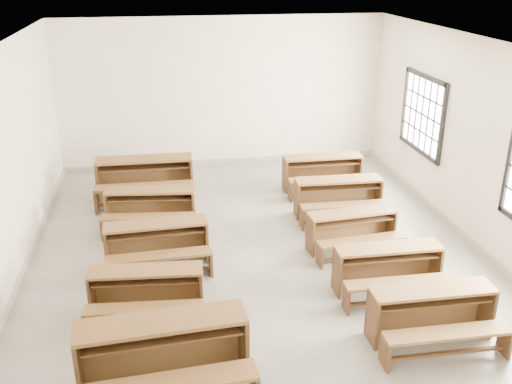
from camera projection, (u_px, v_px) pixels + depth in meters
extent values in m
plane|color=gray|center=(256.00, 250.00, 9.01)|extent=(8.50, 8.50, 0.00)
cube|color=white|center=(256.00, 45.00, 7.81)|extent=(7.00, 8.50, 0.05)
cube|color=silver|center=(223.00, 93.00, 12.26)|extent=(7.00, 0.05, 3.20)
cube|color=silver|center=(345.00, 320.00, 4.55)|extent=(7.00, 0.05, 3.20)
cube|color=silver|center=(8.00, 168.00, 7.86)|extent=(0.05, 8.50, 3.20)
cube|color=silver|center=(474.00, 143.00, 8.95)|extent=(0.05, 8.50, 3.20)
cube|color=gray|center=(224.00, 161.00, 12.85)|extent=(7.00, 0.04, 0.10)
cube|color=gray|center=(25.00, 266.00, 8.45)|extent=(0.04, 8.50, 0.10)
cube|color=gray|center=(461.00, 231.00, 9.54)|extent=(0.04, 8.50, 0.10)
cube|color=black|center=(509.00, 164.00, 8.02)|extent=(0.06, 0.08, 1.46)
cube|color=white|center=(423.00, 114.00, 10.59)|extent=(0.02, 1.50, 1.30)
cube|color=black|center=(427.00, 77.00, 10.32)|extent=(0.06, 1.62, 0.08)
cube|color=black|center=(418.00, 149.00, 10.85)|extent=(0.06, 1.62, 0.08)
cube|color=black|center=(442.00, 125.00, 9.87)|extent=(0.06, 0.08, 1.46)
cube|color=black|center=(405.00, 104.00, 11.31)|extent=(0.06, 0.08, 1.46)
cube|color=brown|center=(161.00, 322.00, 5.91)|extent=(1.81, 0.56, 0.04)
cube|color=brown|center=(162.00, 342.00, 6.25)|extent=(1.78, 0.16, 0.76)
cube|color=#462B18|center=(79.00, 366.00, 5.88)|extent=(0.07, 0.45, 0.76)
cube|color=#462B18|center=(243.00, 342.00, 6.25)|extent=(0.07, 0.45, 0.76)
cube|color=#462B18|center=(162.00, 336.00, 5.95)|extent=(1.67, 0.44, 0.02)
cube|color=brown|center=(168.00, 383.00, 5.55)|extent=(1.80, 0.43, 0.04)
cube|color=brown|center=(145.00, 271.00, 7.20)|extent=(1.46, 0.48, 0.04)
cube|color=brown|center=(148.00, 286.00, 7.47)|extent=(1.43, 0.16, 0.61)
cube|color=#462B18|center=(92.00, 295.00, 7.26)|extent=(0.07, 0.36, 0.61)
cube|color=#462B18|center=(202.00, 290.00, 7.37)|extent=(0.07, 0.36, 0.61)
cube|color=#462B18|center=(146.00, 280.00, 7.23)|extent=(1.34, 0.38, 0.02)
cube|color=brown|center=(143.00, 308.00, 6.89)|extent=(1.45, 0.38, 0.04)
cube|color=#462B18|center=(87.00, 324.00, 6.91)|extent=(0.06, 0.25, 0.34)
cube|color=#462B18|center=(202.00, 318.00, 7.02)|extent=(0.06, 0.25, 0.34)
cube|color=#462B18|center=(145.00, 327.00, 6.99)|extent=(1.32, 0.16, 0.04)
cube|color=brown|center=(155.00, 224.00, 8.38)|extent=(1.53, 0.45, 0.04)
cube|color=brown|center=(156.00, 239.00, 8.67)|extent=(1.51, 0.11, 0.64)
cube|color=#462B18|center=(106.00, 249.00, 8.37)|extent=(0.06, 0.38, 0.64)
cube|color=#462B18|center=(206.00, 240.00, 8.66)|extent=(0.06, 0.38, 0.64)
cube|color=#462B18|center=(156.00, 232.00, 8.42)|extent=(1.41, 0.35, 0.02)
cube|color=brown|center=(159.00, 256.00, 8.07)|extent=(1.52, 0.33, 0.04)
cube|color=#462B18|center=(107.00, 274.00, 8.00)|extent=(0.05, 0.27, 0.36)
cube|color=#462B18|center=(211.00, 262.00, 8.29)|extent=(0.05, 0.27, 0.36)
cube|color=#462B18|center=(160.00, 273.00, 8.18)|extent=(1.40, 0.11, 0.04)
cube|color=brown|center=(150.00, 190.00, 9.61)|extent=(1.54, 0.55, 0.04)
cube|color=brown|center=(152.00, 205.00, 9.89)|extent=(1.50, 0.21, 0.64)
cube|color=#462B18|center=(108.00, 209.00, 9.70)|extent=(0.08, 0.38, 0.64)
cube|color=#462B18|center=(194.00, 208.00, 9.77)|extent=(0.08, 0.38, 0.64)
cube|color=#462B18|center=(150.00, 198.00, 9.64)|extent=(1.41, 0.44, 0.02)
cube|color=brown|center=(147.00, 217.00, 9.29)|extent=(1.52, 0.44, 0.04)
cube|color=#462B18|center=(103.00, 229.00, 9.33)|extent=(0.07, 0.27, 0.36)
cube|color=#462B18|center=(193.00, 227.00, 9.40)|extent=(0.07, 0.27, 0.36)
cube|color=#462B18|center=(149.00, 232.00, 9.40)|extent=(1.39, 0.21, 0.04)
cube|color=brown|center=(144.00, 159.00, 10.72)|extent=(1.80, 0.48, 0.04)
cube|color=brown|center=(146.00, 175.00, 11.05)|extent=(1.80, 0.07, 0.76)
cube|color=#462B18|center=(98.00, 182.00, 10.74)|extent=(0.05, 0.45, 0.76)
cube|color=#462B18|center=(191.00, 177.00, 10.99)|extent=(0.05, 0.45, 0.76)
cube|color=#462B18|center=(144.00, 167.00, 10.75)|extent=(1.67, 0.36, 0.02)
cube|color=brown|center=(144.00, 186.00, 10.34)|extent=(1.80, 0.34, 0.04)
cube|color=#462B18|center=(96.00, 201.00, 10.31)|extent=(0.05, 0.31, 0.43)
cube|color=#462B18|center=(193.00, 195.00, 10.55)|extent=(0.05, 0.31, 0.43)
cube|color=#462B18|center=(146.00, 203.00, 10.47)|extent=(1.66, 0.08, 0.04)
cube|color=brown|center=(433.00, 290.00, 6.72)|extent=(1.50, 0.39, 0.04)
cube|color=brown|center=(424.00, 306.00, 7.01)|extent=(1.49, 0.06, 0.63)
cube|color=#462B18|center=(372.00, 319.00, 6.75)|extent=(0.04, 0.37, 0.63)
cube|color=#462B18|center=(486.00, 309.00, 6.96)|extent=(0.04, 0.37, 0.63)
cube|color=#462B18|center=(433.00, 300.00, 6.76)|extent=(1.38, 0.30, 0.02)
cube|color=brown|center=(448.00, 333.00, 6.41)|extent=(1.49, 0.28, 0.04)
cube|color=#462B18|center=(385.00, 354.00, 6.38)|extent=(0.04, 0.26, 0.35)
cube|color=#462B18|center=(505.00, 341.00, 6.59)|extent=(0.04, 0.26, 0.35)
cube|color=#462B18|center=(445.00, 353.00, 6.52)|extent=(1.38, 0.06, 0.04)
cube|color=brown|center=(389.00, 248.00, 7.74)|extent=(1.47, 0.39, 0.04)
cube|color=brown|center=(383.00, 263.00, 8.01)|extent=(1.46, 0.06, 0.62)
cube|color=#462B18|center=(337.00, 273.00, 7.76)|extent=(0.04, 0.37, 0.62)
cube|color=#462B18|center=(435.00, 265.00, 7.96)|extent=(0.04, 0.37, 0.62)
cube|color=#462B18|center=(389.00, 257.00, 7.77)|extent=(1.36, 0.30, 0.02)
cube|color=brown|center=(400.00, 282.00, 7.43)|extent=(1.47, 0.28, 0.04)
cube|color=#462B18|center=(346.00, 299.00, 7.40)|extent=(0.04, 0.26, 0.35)
cube|color=#462B18|center=(449.00, 290.00, 7.61)|extent=(0.04, 0.26, 0.35)
cube|color=#462B18|center=(398.00, 300.00, 7.54)|extent=(1.35, 0.07, 0.04)
cube|color=brown|center=(352.00, 213.00, 8.87)|extent=(1.42, 0.47, 0.03)
cube|color=brown|center=(347.00, 227.00, 9.13)|extent=(1.40, 0.15, 0.59)
cube|color=#462B18|center=(310.00, 236.00, 8.83)|extent=(0.06, 0.35, 0.59)
cube|color=#462B18|center=(390.00, 226.00, 9.15)|extent=(0.06, 0.35, 0.59)
cube|color=#462B18|center=(352.00, 220.00, 8.90)|extent=(1.31, 0.37, 0.02)
cube|color=brown|center=(363.00, 240.00, 8.59)|extent=(1.41, 0.36, 0.03)
cube|color=#462B18|center=(320.00, 256.00, 8.50)|extent=(0.06, 0.25, 0.33)
cube|color=#462B18|center=(402.00, 245.00, 8.82)|extent=(0.06, 0.25, 0.33)
cube|color=#462B18|center=(361.00, 255.00, 8.69)|extent=(1.29, 0.15, 0.03)
cube|color=brown|center=(339.00, 180.00, 10.04)|extent=(1.54, 0.44, 0.04)
cube|color=brown|center=(335.00, 194.00, 10.32)|extent=(1.53, 0.09, 0.65)
cube|color=#462B18|center=(297.00, 200.00, 10.07)|extent=(0.05, 0.38, 0.65)
cube|color=#462B18|center=(378.00, 196.00, 10.26)|extent=(0.05, 0.38, 0.65)
cube|color=#462B18|center=(339.00, 187.00, 10.07)|extent=(1.42, 0.34, 0.02)
cube|color=brown|center=(345.00, 205.00, 9.71)|extent=(1.54, 0.32, 0.04)
cube|color=#462B18|center=(302.00, 218.00, 9.70)|extent=(0.05, 0.27, 0.36)
cube|color=#462B18|center=(386.00, 213.00, 9.88)|extent=(0.05, 0.27, 0.36)
cube|color=#462B18|center=(344.00, 220.00, 9.82)|extent=(1.42, 0.10, 0.04)
cube|color=brown|center=(323.00, 157.00, 11.19)|extent=(1.55, 0.40, 0.04)
cube|color=brown|center=(320.00, 170.00, 11.48)|extent=(1.55, 0.05, 0.66)
cube|color=#462B18|center=(285.00, 175.00, 11.21)|extent=(0.04, 0.39, 0.66)
cube|color=#462B18|center=(358.00, 171.00, 11.43)|extent=(0.04, 0.39, 0.66)
cube|color=#462B18|center=(323.00, 163.00, 11.22)|extent=(1.43, 0.30, 0.02)
cube|color=brown|center=(329.00, 179.00, 10.87)|extent=(1.55, 0.28, 0.04)
cube|color=#462B18|center=(290.00, 191.00, 10.83)|extent=(0.04, 0.27, 0.37)
cube|color=#462B18|center=(366.00, 186.00, 11.06)|extent=(0.04, 0.27, 0.37)
cube|color=#462B18|center=(328.00, 193.00, 10.98)|extent=(1.43, 0.06, 0.04)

